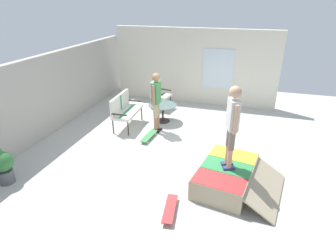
{
  "coord_description": "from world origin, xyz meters",
  "views": [
    {
      "loc": [
        -6.29,
        -1.52,
        3.68
      ],
      "look_at": [
        -0.13,
        0.32,
        0.7
      ],
      "focal_mm": 29.86,
      "sensor_mm": 36.0,
      "label": 1
    }
  ],
  "objects_px": {
    "person_watching": "(156,98)",
    "skateboard_spare": "(170,209)",
    "skateboard_by_bench": "(149,136)",
    "patio_bench": "(124,108)",
    "patio_table": "(163,110)",
    "skate_ramp": "(227,176)",
    "patio_chair_near_house": "(159,92)",
    "person_skater": "(232,122)",
    "potted_plant": "(3,164)"
  },
  "relations": [
    {
      "from": "patio_table",
      "to": "patio_chair_near_house",
      "type": "bearing_deg",
      "value": 24.78
    },
    {
      "from": "person_watching",
      "to": "skateboard_spare",
      "type": "height_order",
      "value": "person_watching"
    },
    {
      "from": "patio_chair_near_house",
      "to": "skateboard_by_bench",
      "type": "xyz_separation_m",
      "value": [
        -2.38,
        -0.49,
        -0.53
      ]
    },
    {
      "from": "person_watching",
      "to": "skateboard_spare",
      "type": "relative_size",
      "value": 2.17
    },
    {
      "from": "person_skater",
      "to": "skateboard_spare",
      "type": "xyz_separation_m",
      "value": [
        -1.15,
        0.92,
        -1.4
      ]
    },
    {
      "from": "patio_bench",
      "to": "patio_chair_near_house",
      "type": "distance_m",
      "value": 1.85
    },
    {
      "from": "person_skater",
      "to": "skateboard_by_bench",
      "type": "bearing_deg",
      "value": 56.28
    },
    {
      "from": "person_skater",
      "to": "patio_bench",
      "type": "bearing_deg",
      "value": 57.23
    },
    {
      "from": "patio_bench",
      "to": "skateboard_spare",
      "type": "bearing_deg",
      "value": -143.68
    },
    {
      "from": "patio_bench",
      "to": "person_watching",
      "type": "relative_size",
      "value": 0.71
    },
    {
      "from": "skate_ramp",
      "to": "patio_table",
      "type": "distance_m",
      "value": 3.69
    },
    {
      "from": "skateboard_by_bench",
      "to": "patio_chair_near_house",
      "type": "bearing_deg",
      "value": 11.74
    },
    {
      "from": "person_skater",
      "to": "skateboard_by_bench",
      "type": "relative_size",
      "value": 2.14
    },
    {
      "from": "patio_chair_near_house",
      "to": "skateboard_spare",
      "type": "distance_m",
      "value": 5.46
    },
    {
      "from": "person_skater",
      "to": "patio_chair_near_house",
      "type": "bearing_deg",
      "value": 35.71
    },
    {
      "from": "patio_bench",
      "to": "person_skater",
      "type": "xyz_separation_m",
      "value": [
        -2.15,
        -3.35,
        0.87
      ]
    },
    {
      "from": "skateboard_by_bench",
      "to": "skateboard_spare",
      "type": "height_order",
      "value": "same"
    },
    {
      "from": "patio_chair_near_house",
      "to": "skateboard_spare",
      "type": "relative_size",
      "value": 1.24
    },
    {
      "from": "skateboard_spare",
      "to": "skateboard_by_bench",
      "type": "bearing_deg",
      "value": 27.62
    },
    {
      "from": "patio_bench",
      "to": "skateboard_by_bench",
      "type": "distance_m",
      "value": 1.29
    },
    {
      "from": "patio_chair_near_house",
      "to": "skateboard_by_bench",
      "type": "bearing_deg",
      "value": -168.26
    },
    {
      "from": "skate_ramp",
      "to": "skateboard_by_bench",
      "type": "height_order",
      "value": "skate_ramp"
    },
    {
      "from": "skateboard_by_bench",
      "to": "patio_bench",
      "type": "bearing_deg",
      "value": 59.51
    },
    {
      "from": "skateboard_by_bench",
      "to": "patio_table",
      "type": "bearing_deg",
      "value": -0.18
    },
    {
      "from": "skate_ramp",
      "to": "person_skater",
      "type": "bearing_deg",
      "value": 136.3
    },
    {
      "from": "patio_bench",
      "to": "patio_table",
      "type": "relative_size",
      "value": 1.41
    },
    {
      "from": "skate_ramp",
      "to": "potted_plant",
      "type": "height_order",
      "value": "potted_plant"
    },
    {
      "from": "patio_bench",
      "to": "potted_plant",
      "type": "relative_size",
      "value": 1.38
    },
    {
      "from": "skate_ramp",
      "to": "patio_chair_near_house",
      "type": "height_order",
      "value": "patio_chair_near_house"
    },
    {
      "from": "patio_table",
      "to": "skateboard_spare",
      "type": "relative_size",
      "value": 1.1
    },
    {
      "from": "skate_ramp",
      "to": "patio_bench",
      "type": "relative_size",
      "value": 1.51
    },
    {
      "from": "patio_bench",
      "to": "skateboard_by_bench",
      "type": "xyz_separation_m",
      "value": [
        -0.6,
        -1.01,
        -0.53
      ]
    },
    {
      "from": "skateboard_by_bench",
      "to": "skateboard_spare",
      "type": "xyz_separation_m",
      "value": [
        -2.71,
        -1.42,
        0.0
      ]
    },
    {
      "from": "patio_table",
      "to": "potted_plant",
      "type": "height_order",
      "value": "potted_plant"
    },
    {
      "from": "skate_ramp",
      "to": "skateboard_spare",
      "type": "bearing_deg",
      "value": 141.47
    },
    {
      "from": "patio_bench",
      "to": "patio_chair_near_house",
      "type": "bearing_deg",
      "value": -16.23
    },
    {
      "from": "patio_chair_near_house",
      "to": "patio_table",
      "type": "xyz_separation_m",
      "value": [
        -1.08,
        -0.5,
        -0.21
      ]
    },
    {
      "from": "patio_table",
      "to": "person_skater",
      "type": "xyz_separation_m",
      "value": [
        -2.86,
        -2.33,
        1.08
      ]
    },
    {
      "from": "patio_chair_near_house",
      "to": "potted_plant",
      "type": "distance_m",
      "value": 5.49
    },
    {
      "from": "skate_ramp",
      "to": "person_watching",
      "type": "bearing_deg",
      "value": 47.65
    },
    {
      "from": "patio_bench",
      "to": "patio_chair_near_house",
      "type": "xyz_separation_m",
      "value": [
        1.78,
        -0.52,
        -0.0
      ]
    },
    {
      "from": "patio_bench",
      "to": "person_skater",
      "type": "distance_m",
      "value": 4.07
    },
    {
      "from": "patio_bench",
      "to": "skateboard_spare",
      "type": "xyz_separation_m",
      "value": [
        -3.31,
        -2.43,
        -0.53
      ]
    },
    {
      "from": "patio_table",
      "to": "potted_plant",
      "type": "xyz_separation_m",
      "value": [
        -4.12,
        2.25,
        0.06
      ]
    },
    {
      "from": "skate_ramp",
      "to": "skateboard_spare",
      "type": "distance_m",
      "value": 1.5
    },
    {
      "from": "patio_chair_near_house",
      "to": "patio_table",
      "type": "bearing_deg",
      "value": -155.22
    },
    {
      "from": "patio_bench",
      "to": "patio_table",
      "type": "xyz_separation_m",
      "value": [
        0.7,
        -1.02,
        -0.21
      ]
    },
    {
      "from": "patio_table",
      "to": "skateboard_by_bench",
      "type": "height_order",
      "value": "patio_table"
    },
    {
      "from": "patio_bench",
      "to": "skateboard_by_bench",
      "type": "bearing_deg",
      "value": -120.49
    },
    {
      "from": "patio_chair_near_house",
      "to": "skateboard_by_bench",
      "type": "height_order",
      "value": "patio_chair_near_house"
    }
  ]
}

